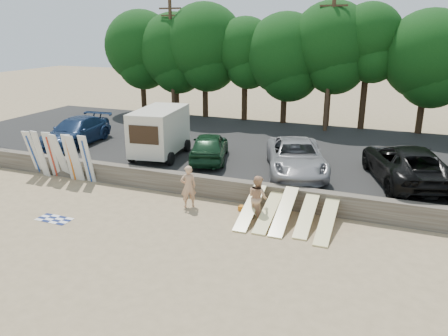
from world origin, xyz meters
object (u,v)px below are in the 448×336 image
at_px(car_1, 209,146).
at_px(beachgoer_b, 258,197).
at_px(cooler, 268,211).
at_px(car_0, 76,132).
at_px(car_3, 407,164).
at_px(box_trailer, 160,130).
at_px(car_2, 296,157).
at_px(beachgoer_a, 188,187).

height_order(car_1, beachgoer_b, car_1).
bearing_deg(car_1, cooler, 119.73).
xyz_separation_m(car_1, beachgoer_b, (4.26, -4.84, -0.55)).
relative_size(car_0, beachgoer_b, 3.00).
xyz_separation_m(car_3, cooler, (-5.36, -4.47, -1.43)).
height_order(box_trailer, car_3, box_trailer).
distance_m(car_1, beachgoer_b, 6.46).
xyz_separation_m(car_2, beachgoer_a, (-3.79, -4.44, -0.55)).
height_order(box_trailer, car_1, box_trailer).
relative_size(car_0, car_3, 0.87).
relative_size(car_0, car_2, 0.95).
distance_m(car_1, car_2, 4.85).
distance_m(beachgoer_a, cooler, 3.66).
bearing_deg(beachgoer_b, cooler, -88.16).
relative_size(box_trailer, car_3, 0.70).
bearing_deg(car_3, beachgoer_b, 23.40).
height_order(car_0, beachgoer_a, car_0).
bearing_deg(car_2, box_trailer, 161.45).
relative_size(car_3, cooler, 16.88).
xyz_separation_m(car_1, car_3, (9.95, 0.16, 0.10)).
xyz_separation_m(beachgoer_a, cooler, (3.54, 0.49, -0.80)).
xyz_separation_m(car_0, cooler, (13.65, -4.45, -1.35)).
xyz_separation_m(box_trailer, beachgoer_b, (7.11, -4.51, -1.28)).
height_order(box_trailer, beachgoer_a, box_trailer).
distance_m(box_trailer, car_2, 7.73).
bearing_deg(car_3, cooler, 21.93).
bearing_deg(beachgoer_a, beachgoer_b, 141.49).
height_order(car_0, beachgoer_b, car_0).
height_order(car_2, beachgoer_b, car_2).
bearing_deg(car_3, car_2, -12.09).
bearing_deg(cooler, beachgoer_b, -129.77).
relative_size(car_1, beachgoer_b, 2.47).
xyz_separation_m(box_trailer, car_2, (7.70, -0.03, -0.70)).
height_order(car_0, car_3, car_3).
relative_size(beachgoer_a, beachgoer_b, 1.03).
bearing_deg(car_0, car_1, -6.07).
bearing_deg(beachgoer_a, car_3, 171.30).
height_order(car_2, beachgoer_a, car_2).
height_order(box_trailer, cooler, box_trailer).
bearing_deg(box_trailer, car_3, -5.43).
bearing_deg(beachgoer_b, car_1, -14.81).
xyz_separation_m(box_trailer, cooler, (7.44, -3.98, -2.05)).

